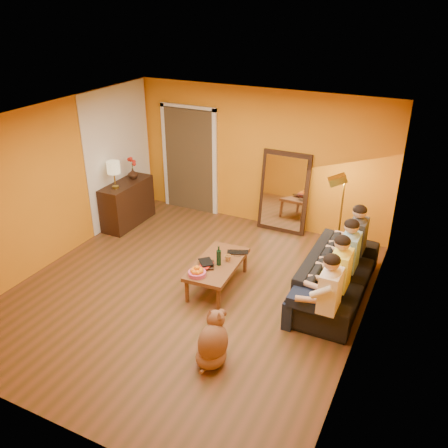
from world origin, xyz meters
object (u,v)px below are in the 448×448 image
at_px(person_far_left, 329,297).
at_px(floor_lamp, 340,218).
at_px(sofa, 336,276).
at_px(vase, 133,174).
at_px(mirror_frame, 284,192).
at_px(sideboard, 128,203).
at_px(dog, 213,339).
at_px(wine_bottle, 219,256).
at_px(coffee_table, 217,274).
at_px(table_lamp, 114,175).
at_px(laptop, 238,254).
at_px(tumbler, 228,258).
at_px(person_far_right, 357,242).
at_px(person_mid_right, 349,258).
at_px(person_mid_left, 340,276).

bearing_deg(person_far_left, floor_lamp, 100.23).
bearing_deg(sofa, vase, 78.12).
xyz_separation_m(person_far_left, vase, (-4.37, 1.89, 0.34)).
xyz_separation_m(mirror_frame, sideboard, (-2.79, -1.08, -0.34)).
height_order(dog, wine_bottle, wine_bottle).
relative_size(coffee_table, dog, 1.80).
xyz_separation_m(table_lamp, vase, (0.00, 0.55, -0.15)).
relative_size(sofa, vase, 11.06).
xyz_separation_m(floor_lamp, laptop, (-1.24, -1.37, -0.29)).
bearing_deg(laptop, tumbler, -127.14).
distance_m(sideboard, dog, 4.25).
bearing_deg(coffee_table, mirror_frame, 80.52).
relative_size(table_lamp, laptop, 1.54).
xyz_separation_m(coffee_table, wine_bottle, (0.05, -0.05, 0.37)).
bearing_deg(wine_bottle, floor_lamp, 52.16).
distance_m(table_lamp, person_far_left, 4.60).
distance_m(person_far_left, tumbler, 1.78).
bearing_deg(table_lamp, tumbler, -16.56).
xyz_separation_m(person_far_left, person_far_right, (0.00, 1.65, 0.00)).
height_order(sideboard, tumbler, sideboard).
bearing_deg(tumbler, table_lamp, 163.44).
bearing_deg(table_lamp, person_far_left, -17.07).
relative_size(table_lamp, dog, 0.75).
xyz_separation_m(mirror_frame, laptop, (-0.05, -1.95, -0.33)).
relative_size(table_lamp, sofa, 0.23).
bearing_deg(coffee_table, wine_bottle, -48.74).
relative_size(laptop, vase, 1.65).
relative_size(table_lamp, coffee_table, 0.42).
height_order(sideboard, wine_bottle, sideboard).
xyz_separation_m(person_mid_right, person_far_right, (0.00, 0.55, 0.00)).
bearing_deg(wine_bottle, sideboard, 154.10).
height_order(sideboard, floor_lamp, floor_lamp).
xyz_separation_m(sideboard, wine_bottle, (2.61, -1.27, 0.15)).
distance_m(floor_lamp, tumbler, 2.08).
relative_size(mirror_frame, table_lamp, 2.98).
bearing_deg(wine_bottle, table_lamp, 159.67).
xyz_separation_m(sideboard, laptop, (2.74, -0.87, 0.01)).
bearing_deg(floor_lamp, table_lamp, 168.13).
xyz_separation_m(coffee_table, floor_lamp, (1.42, 1.72, 0.51)).
distance_m(coffee_table, person_far_left, 1.90).
relative_size(person_far_right, vase, 6.09).
xyz_separation_m(sideboard, person_mid_right, (4.37, -0.54, 0.18)).
xyz_separation_m(sofa, person_far_right, (0.13, 0.65, 0.29)).
relative_size(sofa, tumbler, 22.55).
bearing_deg(person_mid_right, wine_bottle, -157.62).
bearing_deg(laptop, person_far_left, -47.93).
bearing_deg(person_mid_left, vase, 162.93).
height_order(table_lamp, person_mid_left, table_lamp).
distance_m(person_mid_right, wine_bottle, 1.90).
relative_size(coffee_table, wine_bottle, 3.94).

